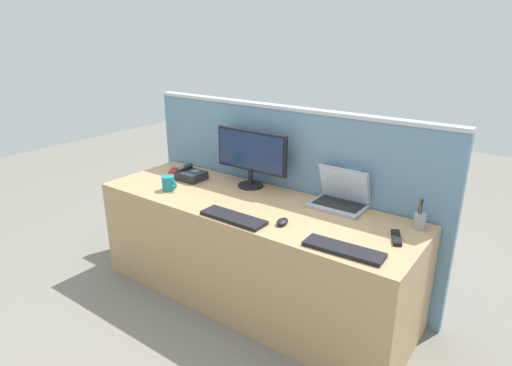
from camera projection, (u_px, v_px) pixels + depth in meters
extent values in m
plane|color=slate|center=(252.00, 296.00, 3.03)|extent=(10.00, 10.00, 0.00)
cube|color=tan|center=(252.00, 251.00, 2.91)|extent=(2.17, 0.71, 0.71)
cube|color=#6084A3|center=(284.00, 196.00, 3.12)|extent=(2.32, 0.06, 1.25)
cube|color=#B7BAC1|center=(286.00, 108.00, 2.90)|extent=(2.32, 0.07, 0.02)
cube|color=yellow|center=(276.00, 152.00, 3.01)|extent=(0.10, 0.01, 0.10)
cube|color=#66ADD1|center=(352.00, 174.00, 2.71)|extent=(0.11, 0.01, 0.09)
cylinder|color=black|center=(251.00, 185.00, 3.07)|extent=(0.18, 0.18, 0.02)
cylinder|color=black|center=(251.00, 176.00, 3.05)|extent=(0.04, 0.04, 0.12)
cube|color=black|center=(251.00, 151.00, 3.00)|extent=(0.57, 0.03, 0.29)
cube|color=#19284C|center=(250.00, 151.00, 2.98)|extent=(0.54, 0.01, 0.26)
cube|color=#9EA0A8|center=(338.00, 206.00, 2.71)|extent=(0.34, 0.24, 0.02)
cube|color=black|center=(338.00, 204.00, 2.71)|extent=(0.30, 0.17, 0.00)
cube|color=#9EA0A8|center=(344.00, 184.00, 2.73)|extent=(0.34, 0.10, 0.23)
cube|color=silver|center=(344.00, 185.00, 2.72)|extent=(0.31, 0.08, 0.21)
cube|color=#232328|center=(191.00, 176.00, 3.20)|extent=(0.19, 0.16, 0.06)
cube|color=#4C6B5B|center=(195.00, 171.00, 3.19)|extent=(0.06, 0.06, 0.01)
cylinder|color=#232328|center=(184.00, 167.00, 3.22)|extent=(0.04, 0.15, 0.04)
cube|color=black|center=(233.00, 218.00, 2.54)|extent=(0.42, 0.13, 0.02)
cube|color=black|center=(344.00, 249.00, 2.18)|extent=(0.42, 0.14, 0.02)
ellipsoid|color=black|center=(282.00, 222.00, 2.48)|extent=(0.08, 0.11, 0.03)
cylinder|color=#99999E|center=(419.00, 221.00, 2.41)|extent=(0.06, 0.06, 0.09)
cylinder|color=red|center=(418.00, 211.00, 2.39)|extent=(0.02, 0.03, 0.14)
cylinder|color=blue|center=(420.00, 211.00, 2.39)|extent=(0.03, 0.01, 0.14)
cylinder|color=black|center=(421.00, 211.00, 2.38)|extent=(0.01, 0.02, 0.15)
cylinder|color=#238438|center=(420.00, 212.00, 2.38)|extent=(0.01, 0.03, 0.13)
cube|color=#B22323|center=(174.00, 171.00, 3.40)|extent=(0.13, 0.15, 0.01)
cube|color=black|center=(396.00, 238.00, 2.30)|extent=(0.11, 0.17, 0.02)
cylinder|color=#197A84|center=(168.00, 183.00, 2.99)|extent=(0.09, 0.09, 0.10)
torus|color=#197A84|center=(174.00, 185.00, 2.96)|extent=(0.05, 0.01, 0.05)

